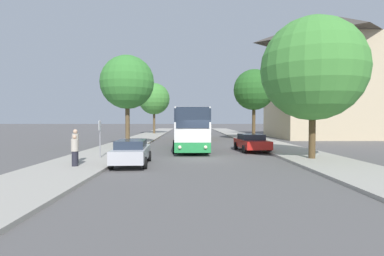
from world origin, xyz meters
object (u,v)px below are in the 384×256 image
at_px(bus_stop_sign, 100,134).
at_px(tree_right_near, 313,69).
at_px(tree_right_mid, 254,90).
at_px(pedestrian_waiting_far, 75,146).
at_px(parked_car_left_curb, 132,152).
at_px(pedestrian_waiting_near, 75,150).
at_px(tree_left_near, 127,82).
at_px(bus_front, 191,128).
at_px(bus_middle, 190,125).
at_px(parked_car_right_near, 251,142).
at_px(tree_left_far, 154,99).

height_order(bus_stop_sign, tree_right_near, tree_right_near).
bearing_deg(tree_right_mid, pedestrian_waiting_far, -125.50).
height_order(parked_car_left_curb, pedestrian_waiting_near, pedestrian_waiting_near).
xyz_separation_m(tree_left_near, tree_right_mid, (13.48, 8.70, 0.19)).
xyz_separation_m(bus_front, tree_right_mid, (7.71, 10.81, 4.28)).
relative_size(parked_car_left_curb, tree_right_mid, 0.56).
height_order(bus_middle, bus_stop_sign, bus_middle).
bearing_deg(tree_left_near, pedestrian_waiting_near, -90.91).
relative_size(bus_front, bus_stop_sign, 4.56).
xyz_separation_m(bus_middle, parked_car_left_curb, (-3.38, -21.71, -1.09)).
relative_size(parked_car_left_curb, bus_stop_sign, 2.00).
relative_size(bus_middle, parked_car_right_near, 2.25).
xyz_separation_m(parked_car_left_curb, parked_car_right_near, (8.16, 7.17, -0.02)).
relative_size(bus_stop_sign, tree_left_near, 0.29).
distance_m(tree_left_far, tree_right_mid, 20.52).
distance_m(bus_stop_sign, pedestrian_waiting_near, 3.52).
xyz_separation_m(parked_car_right_near, tree_right_near, (2.57, -5.51, 4.87)).
relative_size(parked_car_left_curb, pedestrian_waiting_near, 2.94).
distance_m(bus_front, parked_car_right_near, 5.21).
bearing_deg(tree_left_far, tree_right_mid, -47.66).
bearing_deg(bus_stop_sign, bus_front, 49.33).
xyz_separation_m(pedestrian_waiting_near, tree_left_far, (-0.15, 36.05, 5.10)).
height_order(bus_front, tree_left_far, tree_left_far).
height_order(bus_front, tree_right_mid, tree_right_mid).
height_order(pedestrian_waiting_near, tree_left_far, tree_left_far).
bearing_deg(tree_left_far, pedestrian_waiting_far, -90.41).
bearing_deg(tree_left_far, bus_middle, -64.67).
distance_m(parked_car_right_near, pedestrian_waiting_near, 13.74).
relative_size(parked_car_right_near, tree_right_near, 0.55).
bearing_deg(pedestrian_waiting_near, pedestrian_waiting_far, -11.84).
distance_m(bus_front, tree_right_near, 10.93).
xyz_separation_m(parked_car_left_curb, tree_right_mid, (11.03, 19.57, 5.36)).
bearing_deg(parked_car_left_curb, pedestrian_waiting_near, -156.85).
bearing_deg(bus_front, pedestrian_waiting_near, -121.77).
distance_m(tree_left_near, tree_right_mid, 16.05).
distance_m(bus_stop_sign, tree_right_near, 13.70).
bearing_deg(tree_right_near, bus_front, 136.20).
distance_m(bus_front, pedestrian_waiting_near, 11.74).
bearing_deg(tree_left_near, bus_front, -20.02).
distance_m(bus_middle, parked_car_left_curb, 21.99).
bearing_deg(pedestrian_waiting_far, bus_front, -179.15).
relative_size(bus_middle, bus_stop_sign, 4.56).
bearing_deg(bus_stop_sign, parked_car_right_near, 25.59).
bearing_deg(parked_car_left_curb, bus_stop_sign, 134.79).
bearing_deg(tree_left_far, pedestrian_waiting_near, -89.76).
bearing_deg(parked_car_left_curb, pedestrian_waiting_far, 179.71).
bearing_deg(bus_stop_sign, tree_right_near, -2.05).
xyz_separation_m(bus_middle, parked_car_right_near, (4.78, -14.53, -1.11)).
bearing_deg(bus_stop_sign, tree_left_near, 90.49).
xyz_separation_m(pedestrian_waiting_far, tree_right_near, (13.77, 1.82, 4.51)).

